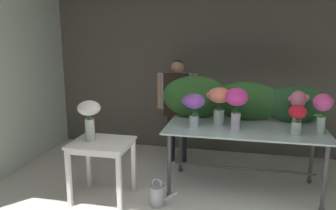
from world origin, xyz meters
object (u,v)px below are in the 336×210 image
display_table_glass (245,136)px  vase_crimson_peonies (297,117)px  vase_magenta_stock (236,102)px  vase_white_roses_tall (89,114)px  vase_fuchsia_snapdragons (323,107)px  side_table_white (102,150)px  vase_coral_roses (219,100)px  florist (177,100)px  vase_rosy_ranunculus (298,104)px  watering_can (157,195)px  vase_violet_carnations (194,105)px

display_table_glass → vase_crimson_peonies: bearing=-17.7°
vase_magenta_stock → vase_white_roses_tall: vase_magenta_stock is taller
vase_magenta_stock → vase_fuchsia_snapdragons: size_ratio=1.08×
side_table_white → vase_coral_roses: (1.35, 0.68, 0.53)m
florist → vase_fuchsia_snapdragons: bearing=-23.2°
vase_magenta_stock → vase_fuchsia_snapdragons: (1.00, 0.07, -0.04)m
florist → vase_rosy_ranunculus: size_ratio=3.45×
florist → vase_crimson_peonies: 1.88m
display_table_glass → florist: 1.32m
florist → watering_can: 1.67m
display_table_glass → vase_violet_carnations: bearing=-169.8°
display_table_glass → vase_coral_roses: 0.56m
vase_rosy_ranunculus → vase_fuchsia_snapdragons: size_ratio=0.97×
vase_violet_carnations → vase_white_roses_tall: vase_violet_carnations is taller
vase_coral_roses → vase_crimson_peonies: vase_coral_roses is taller
display_table_glass → vase_white_roses_tall: vase_white_roses_tall is taller
display_table_glass → florist: bearing=143.2°
vase_violet_carnations → vase_fuchsia_snapdragons: bearing=2.6°
vase_rosy_ranunculus → vase_violet_carnations: (-1.29, -0.30, -0.00)m
vase_crimson_peonies → display_table_glass: bearing=162.3°
vase_fuchsia_snapdragons → vase_rosy_ranunculus: bearing=135.6°
vase_fuchsia_snapdragons → vase_crimson_peonies: size_ratio=1.34×
vase_coral_roses → vase_white_roses_tall: size_ratio=1.00×
vase_rosy_ranunculus → watering_can: 2.09m
vase_violet_carnations → vase_magenta_stock: bearing=-0.2°
side_table_white → florist: florist is taller
florist → vase_magenta_stock: 1.29m
vase_coral_roses → vase_white_roses_tall: 1.64m
vase_white_roses_tall → vase_magenta_stock: bearing=16.8°
vase_violet_carnations → vase_crimson_peonies: (1.23, -0.07, -0.07)m
vase_rosy_ranunculus → vase_coral_roses: 0.99m
side_table_white → vase_fuchsia_snapdragons: vase_fuchsia_snapdragons is taller
vase_white_roses_tall → vase_coral_roses: bearing=24.4°
vase_violet_carnations → vase_crimson_peonies: vase_violet_carnations is taller
side_table_white → vase_crimson_peonies: size_ratio=2.06×
florist → vase_fuchsia_snapdragons: (1.91, -0.82, 0.16)m
vase_fuchsia_snapdragons → side_table_white: bearing=-167.1°
florist → vase_rosy_ranunculus: (1.67, -0.58, 0.13)m
display_table_glass → vase_crimson_peonies: (0.59, -0.19, 0.34)m
display_table_glass → vase_white_roses_tall: size_ratio=4.04×
vase_violet_carnations → vase_crimson_peonies: 1.23m
vase_rosy_ranunculus → vase_fuchsia_snapdragons: 0.33m
side_table_white → vase_violet_carnations: bearing=26.4°
side_table_white → vase_magenta_stock: 1.74m
vase_magenta_stock → watering_can: size_ratio=1.48×
vase_crimson_peonies → vase_coral_roses: bearing=166.0°
side_table_white → watering_can: 0.86m
vase_fuchsia_snapdragons → florist: bearing=156.8°
display_table_glass → watering_can: size_ratio=5.68×
vase_crimson_peonies → vase_violet_carnations: bearing=176.7°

